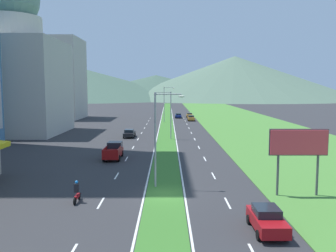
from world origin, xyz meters
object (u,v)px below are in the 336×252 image
(street_lamp_far, at_px, (163,102))
(billboard_roadside, at_px, (297,146))
(street_lamp_near, at_px, (157,133))
(pickup_truck_0, at_px, (112,151))
(car_0, at_px, (189,118))
(car_1, at_px, (176,116))
(car_2, at_px, (265,219))
(car_4, at_px, (128,133))
(motorcycle_rider, at_px, (75,193))
(car_3, at_px, (188,115))
(street_lamp_mid, at_px, (167,111))

(street_lamp_far, height_order, billboard_roadside, street_lamp_far)
(street_lamp_near, relative_size, pickup_truck_0, 1.63)
(car_0, xyz_separation_m, car_1, (-3.31, 9.39, -0.04))
(car_2, distance_m, car_4, 45.98)
(street_lamp_near, xyz_separation_m, billboard_roadside, (11.91, -2.74, -0.72))
(pickup_truck_0, height_order, motorcycle_rider, pickup_truck_0)
(street_lamp_near, distance_m, billboard_roadside, 12.24)
(car_2, bearing_deg, car_1, -177.87)
(pickup_truck_0, distance_m, motorcycle_rider, 18.03)
(car_0, distance_m, car_3, 10.62)
(street_lamp_mid, distance_m, car_3, 46.90)
(street_lamp_far, distance_m, car_1, 15.04)
(street_lamp_far, bearing_deg, car_2, -84.44)
(billboard_roadside, bearing_deg, car_1, 95.71)
(billboard_roadside, height_order, car_4, billboard_roadside)
(car_3, bearing_deg, car_2, -0.18)
(car_1, bearing_deg, car_3, 109.18)
(street_lamp_mid, height_order, street_lamp_far, street_lamp_far)
(street_lamp_far, distance_m, billboard_roadside, 66.36)
(car_2, xyz_separation_m, car_4, (-13.59, 43.92, -0.04))
(street_lamp_mid, height_order, billboard_roadside, street_lamp_mid)
(motorcycle_rider, bearing_deg, street_lamp_near, -55.80)
(car_2, relative_size, car_3, 1.00)
(street_lamp_far, height_order, pickup_truck_0, street_lamp_far)
(car_3, xyz_separation_m, car_4, (-13.87, -43.92, 0.01))
(street_lamp_far, height_order, car_1, street_lamp_far)
(car_3, xyz_separation_m, pickup_truck_0, (-13.77, -63.92, 0.23))
(street_lamp_mid, relative_size, car_3, 2.00)
(street_lamp_near, xyz_separation_m, street_lamp_far, (0.14, 62.55, 0.34))
(car_4, height_order, pickup_truck_0, pickup_truck_0)
(car_0, bearing_deg, street_lamp_far, -58.67)
(car_0, distance_m, pickup_truck_0, 55.01)
(street_lamp_mid, relative_size, billboard_roadside, 1.48)
(street_lamp_near, relative_size, car_1, 2.08)
(street_lamp_mid, xyz_separation_m, car_1, (3.00, 45.03, -4.25))
(street_lamp_near, xyz_separation_m, motorcycle_rider, (-6.50, -4.42, -4.33))
(car_1, bearing_deg, pickup_truck_0, -9.29)
(car_2, bearing_deg, car_0, 179.94)
(car_0, distance_m, car_2, 77.23)
(street_lamp_near, distance_m, street_lamp_mid, 31.30)
(car_1, distance_m, car_4, 43.94)
(car_3, bearing_deg, motorcycle_rider, -9.70)
(street_lamp_mid, relative_size, car_2, 2.01)
(billboard_roadside, distance_m, car_1, 79.53)
(car_4, bearing_deg, car_1, -13.63)
(street_lamp_far, bearing_deg, car_0, 31.33)
(car_1, relative_size, car_3, 0.99)
(street_lamp_near, distance_m, motorcycle_rider, 8.97)
(street_lamp_mid, bearing_deg, billboard_roadside, -72.22)
(street_lamp_far, relative_size, motorcycle_rider, 4.70)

